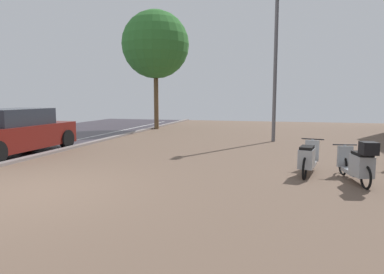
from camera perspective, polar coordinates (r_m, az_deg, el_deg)
The scene contains 6 objects.
ground at distance 6.06m, azimuth -15.87°, elevation -10.33°, with size 21.00×40.00×0.13m.
scooter_near at distance 7.97m, azimuth 19.10°, elevation -3.45°, with size 0.66×1.69×0.77m.
scooter_mid at distance 7.54m, azimuth 26.43°, elevation -4.02°, with size 0.62×1.65×0.93m.
parked_car_near at distance 11.68m, azimuth -28.08°, elevation 0.67°, with size 1.82×4.06×1.39m.
lamp_post at distance 13.66m, azimuth 14.00°, elevation 12.51°, with size 0.20×0.52×5.67m.
street_tree at distance 18.85m, azimuth -6.22°, elevation 15.31°, with size 3.62×3.62×6.38m.
Camera 1 is at (4.39, -4.99, 1.73)m, focal length 31.39 mm.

